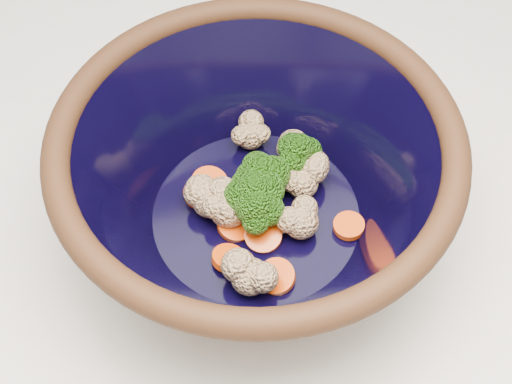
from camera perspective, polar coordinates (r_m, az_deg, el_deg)
counter at (r=1.03m, az=-1.97°, el=-15.14°), size 1.20×1.20×0.90m
mixing_bowl at (r=0.55m, az=-0.00°, el=0.78°), size 0.34×0.34×0.13m
vegetable_pile at (r=0.57m, az=0.62°, el=0.14°), size 0.14×0.16×0.05m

